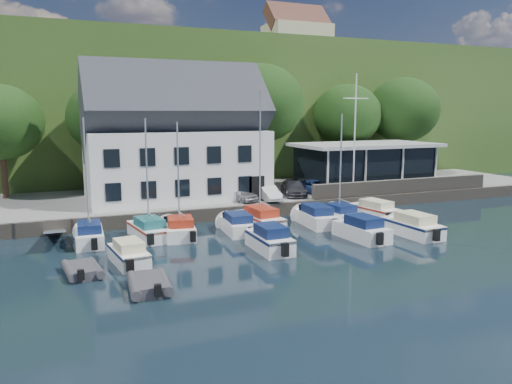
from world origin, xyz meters
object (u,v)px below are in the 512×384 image
car_dgrey (294,188)px  boat_r2_2 (269,237)px  car_blue (316,186)px  boat_r1_0 (86,176)px  boat_r2_4 (412,224)px  boat_r1_6 (341,165)px  club_pavilion (364,165)px  car_silver (239,193)px  car_white (268,193)px  boat_r1_4 (260,163)px  boat_r1_7 (374,208)px  boat_r2_0 (129,252)px  dinghy_1 (149,282)px  dinghy_0 (82,268)px  boat_r1_1 (147,173)px  flagpole (355,135)px  boat_r1_3 (237,222)px  boat_r2_3 (361,227)px  boat_r1_5 (315,215)px  harbor_building (175,145)px

car_dgrey → boat_r2_2: 13.81m
car_blue → boat_r1_0: 20.31m
boat_r1_0 → boat_r2_4: size_ratio=1.34×
boat_r1_6 → boat_r1_0: bearing=173.8°
car_blue → boat_r1_0: boat_r1_0 is taller
club_pavilion → boat_r1_0: boat_r1_0 is taller
car_silver → car_blue: (7.42, 0.90, 0.01)m
car_silver → car_dgrey: (5.23, 0.79, 0.04)m
car_white → boat_r1_4: size_ratio=0.39×
boat_r1_7 → boat_r2_4: boat_r2_4 is taller
boat_r2_0 → dinghy_1: boat_r2_0 is taller
boat_r1_4 → dinghy_0: bearing=-158.6°
boat_r1_6 → boat_r2_0: bearing=-168.2°
boat_r1_1 → boat_r2_0: bearing=-119.6°
car_blue → boat_r1_1: 16.96m
club_pavilion → boat_r2_0: 27.48m
boat_r2_4 → car_blue: bearing=89.9°
car_white → dinghy_1: bearing=-125.9°
boat_r1_1 → club_pavilion: bearing=12.5°
boat_r1_7 → boat_r2_0: bearing=-174.9°
flagpole → boat_r2_4: (-2.09, -10.13, -5.32)m
flagpole → boat_r2_2: (-12.22, -9.91, -5.29)m
dinghy_1 → boat_r1_3: bearing=53.8°
car_blue → boat_r2_3: bearing=-115.8°
boat_r2_2 → dinghy_0: (-10.39, -0.47, -0.44)m
boat_r1_5 → harbor_building: bearing=134.2°
dinghy_0 → club_pavilion: bearing=22.4°
boat_r1_3 → boat_r2_2: boat_r2_2 is taller
harbor_building → car_white: bearing=-31.4°
car_white → boat_r1_7: 8.35m
car_blue → boat_r1_6: bearing=-115.1°
car_blue → club_pavilion: bearing=7.1°
boat_r2_3 → dinghy_0: size_ratio=1.98×
car_silver → boat_r1_3: car_silver is taller
car_blue → boat_r2_0: car_blue is taller
boat_r1_4 → boat_r1_5: bearing=-17.0°
boat_r1_4 → boat_r1_0: bearing=174.9°
boat_r2_0 → boat_r2_2: boat_r2_2 is taller
boat_r2_0 → flagpole: bearing=18.5°
harbor_building → boat_r2_4: size_ratio=2.29×
boat_r2_4 → dinghy_1: bearing=-171.0°
car_silver → boat_r1_3: 6.45m
harbor_building → boat_r1_5: 13.05m
car_white → boat_r1_0: 15.04m
boat_r1_3 → harbor_building: bearing=105.8°
boat_r1_4 → boat_r2_4: boat_r1_4 is taller
boat_r1_6 → dinghy_0: (-18.24, -5.51, -3.85)m
dinghy_0 → boat_r1_0: bearing=76.6°
boat_r1_7 → boat_r2_2: bearing=-163.6°
club_pavilion → car_silver: club_pavilion is taller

